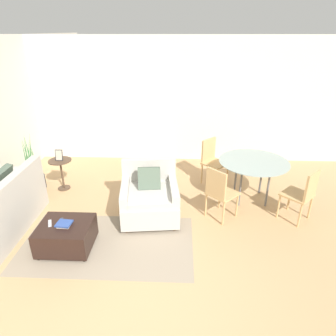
# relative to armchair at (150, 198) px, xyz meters

# --- Properties ---
(ground_plane) EXTENTS (20.00, 20.00, 0.00)m
(ground_plane) POSITION_rel_armchair_xyz_m (0.08, -1.49, -0.34)
(ground_plane) COLOR tan
(wall_back) EXTENTS (12.00, 0.06, 2.75)m
(wall_back) POSITION_rel_armchair_xyz_m (0.08, 2.49, 1.03)
(wall_back) COLOR beige
(wall_back) RESTS_ON ground_plane
(area_rug) EXTENTS (2.46, 1.40, 0.01)m
(area_rug) POSITION_rel_armchair_xyz_m (-0.55, -0.75, -0.34)
(area_rug) COLOR gray
(area_rug) RESTS_ON ground_plane
(armchair) EXTENTS (0.99, 1.01, 0.88)m
(armchair) POSITION_rel_armchair_xyz_m (0.00, 0.00, 0.00)
(armchair) COLOR #B2ADA3
(armchair) RESTS_ON ground_plane
(ottoman) EXTENTS (0.72, 0.63, 0.39)m
(ottoman) POSITION_rel_armchair_xyz_m (-1.10, -0.85, -0.13)
(ottoman) COLOR black
(ottoman) RESTS_ON ground_plane
(book_stack) EXTENTS (0.22, 0.20, 0.04)m
(book_stack) POSITION_rel_armchair_xyz_m (-1.09, -0.86, 0.07)
(book_stack) COLOR beige
(book_stack) RESTS_ON ottoman
(tv_remote_primary) EXTENTS (0.11, 0.15, 0.01)m
(tv_remote_primary) POSITION_rel_armchair_xyz_m (-1.16, -0.76, 0.05)
(tv_remote_primary) COLOR #333338
(tv_remote_primary) RESTS_ON ottoman
(tv_remote_secondary) EXTENTS (0.11, 0.17, 0.01)m
(tv_remote_secondary) POSITION_rel_armchair_xyz_m (-1.31, -0.83, 0.05)
(tv_remote_secondary) COLOR #B7B7BC
(tv_remote_secondary) RESTS_ON ottoman
(potted_plant) EXTENTS (0.42, 0.42, 1.15)m
(potted_plant) POSITION_rel_armchair_xyz_m (-2.35, 0.85, -0.11)
(potted_plant) COLOR #333338
(potted_plant) RESTS_ON ground_plane
(side_table) EXTENTS (0.43, 0.43, 0.60)m
(side_table) POSITION_rel_armchair_xyz_m (-1.78, 0.87, 0.08)
(side_table) COLOR #4C3828
(side_table) RESTS_ON ground_plane
(picture_frame) EXTENTS (0.14, 0.07, 0.21)m
(picture_frame) POSITION_rel_armchair_xyz_m (-1.78, 0.87, 0.36)
(picture_frame) COLOR black
(picture_frame) RESTS_ON side_table
(dining_table) EXTENTS (1.21, 1.21, 0.75)m
(dining_table) POSITION_rel_armchair_xyz_m (1.77, 0.64, 0.33)
(dining_table) COLOR #8C9E99
(dining_table) RESTS_ON ground_plane
(dining_chair_near_left) EXTENTS (0.59, 0.59, 0.90)m
(dining_chair_near_left) POSITION_rel_armchair_xyz_m (1.12, -0.01, 0.17)
(dining_chair_near_left) COLOR tan
(dining_chair_near_left) RESTS_ON ground_plane
(dining_chair_near_right) EXTENTS (0.59, 0.59, 0.90)m
(dining_chair_near_right) POSITION_rel_armchair_xyz_m (2.42, -0.01, 0.17)
(dining_chair_near_right) COLOR tan
(dining_chair_near_right) RESTS_ON ground_plane
(dining_chair_far_left) EXTENTS (0.59, 0.59, 0.90)m
(dining_chair_far_left) POSITION_rel_armchair_xyz_m (1.12, 1.29, 0.17)
(dining_chair_far_left) COLOR tan
(dining_chair_far_left) RESTS_ON ground_plane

